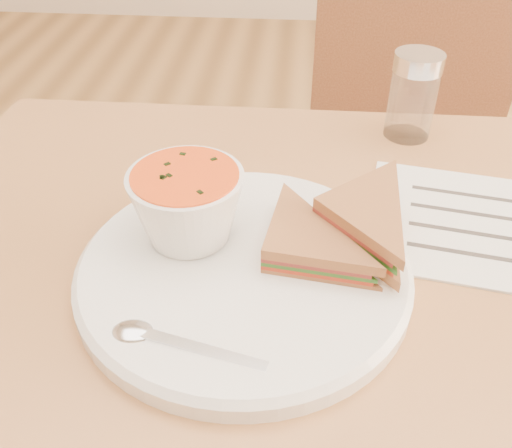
# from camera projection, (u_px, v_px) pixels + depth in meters

# --- Properties ---
(chair_far) EXTENTS (0.41, 0.41, 0.93)m
(chair_far) POSITION_uv_depth(u_px,v_px,m) (410.00, 198.00, 1.14)
(chair_far) COLOR #5B2F1B
(chair_far) RESTS_ON floor
(plate) EXTENTS (0.32, 0.32, 0.02)m
(plate) POSITION_uv_depth(u_px,v_px,m) (244.00, 272.00, 0.54)
(plate) COLOR white
(plate) RESTS_ON dining_table
(soup_bowl) EXTENTS (0.11, 0.11, 0.07)m
(soup_bowl) POSITION_uv_depth(u_px,v_px,m) (188.00, 209.00, 0.54)
(soup_bowl) COLOR white
(soup_bowl) RESTS_ON plate
(sandwich_half_a) EXTENTS (0.12, 0.12, 0.03)m
(sandwich_half_a) POSITION_uv_depth(u_px,v_px,m) (261.00, 264.00, 0.51)
(sandwich_half_a) COLOR #B06D3E
(sandwich_half_a) RESTS_ON plate
(sandwich_half_b) EXTENTS (0.16, 0.16, 0.04)m
(sandwich_half_b) POSITION_uv_depth(u_px,v_px,m) (312.00, 213.00, 0.54)
(sandwich_half_b) COLOR #B06D3E
(sandwich_half_b) RESTS_ON plate
(spoon) EXTENTS (0.18, 0.07, 0.01)m
(spoon) POSITION_uv_depth(u_px,v_px,m) (190.00, 347.00, 0.45)
(spoon) COLOR silver
(spoon) RESTS_ON plate
(paper_menu) EXTENTS (0.30, 0.24, 0.00)m
(paper_menu) POSITION_uv_depth(u_px,v_px,m) (497.00, 228.00, 0.60)
(paper_menu) COLOR white
(paper_menu) RESTS_ON dining_table
(condiment_shaker) EXTENTS (0.07, 0.07, 0.11)m
(condiment_shaker) POSITION_uv_depth(u_px,v_px,m) (413.00, 96.00, 0.72)
(condiment_shaker) COLOR silver
(condiment_shaker) RESTS_ON dining_table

